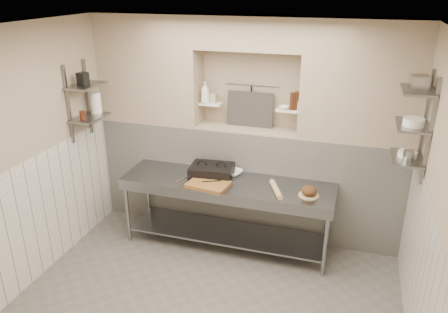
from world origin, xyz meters
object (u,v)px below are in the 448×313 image
at_px(jug_left, 96,103).
at_px(mixing_bowl, 232,173).
at_px(prep_table, 227,201).
at_px(panini_press, 212,171).
at_px(bottle_soap, 205,93).
at_px(rolling_pin, 276,189).
at_px(bowl_alcove, 284,108).
at_px(bread_loaf, 309,191).
at_px(cutting_board, 208,185).

bearing_deg(jug_left, mixing_bowl, 6.32).
xyz_separation_m(prep_table, panini_press, (-0.23, 0.11, 0.33)).
bearing_deg(prep_table, bottle_soap, 130.46).
bearing_deg(mixing_bowl, bottle_soap, 146.61).
bearing_deg(prep_table, rolling_pin, -8.06).
bearing_deg(mixing_bowl, bowl_alcove, 30.59).
bearing_deg(prep_table, mixing_bowl, 88.21).
bearing_deg(bowl_alcove, prep_table, -135.38).
distance_m(panini_press, bread_loaf, 1.24).
distance_m(rolling_pin, bowl_alcove, 1.03).
relative_size(mixing_bowl, rolling_pin, 0.56).
bearing_deg(rolling_pin, prep_table, 171.94).
bearing_deg(cutting_board, bread_loaf, 4.92).
height_order(cutting_board, jug_left, jug_left).
bearing_deg(bowl_alcove, rolling_pin, -84.18).
distance_m(mixing_bowl, bottle_soap, 1.07).
bearing_deg(bottle_soap, bowl_alcove, 1.51).
distance_m(prep_table, mixing_bowl, 0.36).
distance_m(prep_table, cutting_board, 0.37).
bearing_deg(bottle_soap, bread_loaf, -22.54).
xyz_separation_m(prep_table, bread_loaf, (1.00, -0.08, 0.32)).
xyz_separation_m(mixing_bowl, bread_loaf, (0.99, -0.30, 0.04)).
relative_size(cutting_board, bread_loaf, 2.67).
height_order(panini_press, mixing_bowl, panini_press).
relative_size(rolling_pin, bowl_alcove, 3.33).
distance_m(cutting_board, bottle_soap, 1.20).
xyz_separation_m(prep_table, rolling_pin, (0.62, -0.09, 0.29)).
height_order(cutting_board, bowl_alcove, bowl_alcove).
height_order(prep_table, bottle_soap, bottle_soap).
bearing_deg(panini_press, bowl_alcove, 24.48).
bearing_deg(mixing_bowl, jug_left, -173.68).
distance_m(cutting_board, bowl_alcove, 1.31).
bearing_deg(rolling_pin, jug_left, 177.07).
relative_size(mixing_bowl, bread_loaf, 1.35).
xyz_separation_m(rolling_pin, jug_left, (-2.35, 0.12, 0.81)).
bearing_deg(panini_press, jug_left, 178.33).
bearing_deg(panini_press, mixing_bowl, 21.00).
relative_size(bottle_soap, bowl_alcove, 2.17).
bearing_deg(cutting_board, jug_left, 172.36).
bearing_deg(jug_left, rolling_pin, -2.93).
relative_size(panini_press, jug_left, 2.09).
xyz_separation_m(cutting_board, bread_loaf, (1.17, 0.10, 0.05)).
bearing_deg(cutting_board, mixing_bowl, 65.71).
xyz_separation_m(cutting_board, bottle_soap, (-0.27, 0.70, 0.93)).
relative_size(rolling_pin, bread_loaf, 2.39).
relative_size(panini_press, bread_loaf, 3.06).
height_order(cutting_board, bottle_soap, bottle_soap).
bearing_deg(bowl_alcove, jug_left, -167.25).
bearing_deg(prep_table, jug_left, 178.93).
relative_size(prep_table, cutting_board, 5.44).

